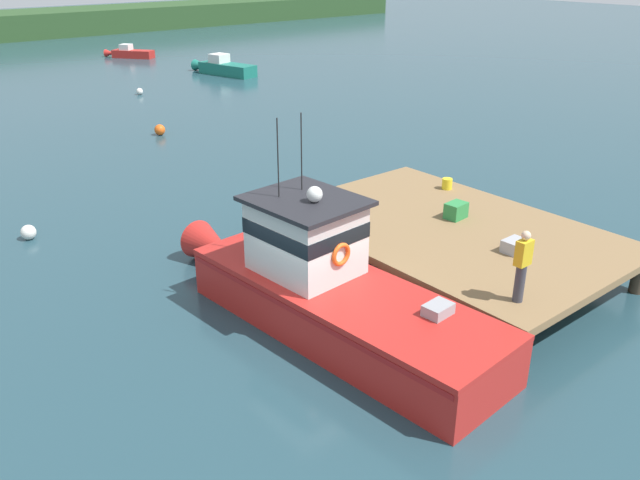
# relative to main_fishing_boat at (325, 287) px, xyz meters

# --- Properties ---
(ground_plane) EXTENTS (200.00, 200.00, 0.00)m
(ground_plane) POSITION_rel_main_fishing_boat_xyz_m (-0.16, 0.22, -1.01)
(ground_plane) COLOR #23424C
(dock) EXTENTS (6.00, 9.00, 1.20)m
(dock) POSITION_rel_main_fishing_boat_xyz_m (4.64, 0.22, 0.07)
(dock) COLOR #4C3D2D
(dock) RESTS_ON ground
(main_fishing_boat) EXTENTS (3.13, 9.91, 4.80)m
(main_fishing_boat) POSITION_rel_main_fishing_boat_xyz_m (0.00, 0.00, 0.00)
(main_fishing_boat) COLOR red
(main_fishing_boat) RESTS_ON ground
(crate_single_far) EXTENTS (0.61, 0.45, 0.32)m
(crate_single_far) POSITION_rel_main_fishing_boat_xyz_m (4.60, -1.85, 0.35)
(crate_single_far) COLOR #9E9EA3
(crate_single_far) RESTS_ON dock
(crate_single_by_cleat) EXTENTS (0.63, 0.49, 0.45)m
(crate_single_by_cleat) POSITION_rel_main_fishing_boat_xyz_m (5.23, 0.54, 0.42)
(crate_single_by_cleat) COLOR #2D8442
(crate_single_by_cleat) RESTS_ON dock
(bait_bucket) EXTENTS (0.32, 0.32, 0.34)m
(bait_bucket) POSITION_rel_main_fishing_boat_xyz_m (6.94, 2.30, 0.36)
(bait_bucket) COLOR yellow
(bait_bucket) RESTS_ON dock
(deckhand_by_the_boat) EXTENTS (0.36, 0.22, 1.63)m
(deckhand_by_the_boat) POSITION_rel_main_fishing_boat_xyz_m (2.54, -3.40, 1.05)
(deckhand_by_the_boat) COLOR #383842
(deckhand_by_the_boat) RESTS_ON dock
(moored_boat_off_the_point) EXTENTS (3.17, 3.84, 1.06)m
(moored_boat_off_the_point) POSITION_rel_main_fishing_boat_xyz_m (14.55, 42.15, -0.64)
(moored_boat_off_the_point) COLOR red
(moored_boat_off_the_point) RESTS_ON ground
(moored_boat_outer_mooring) EXTENTS (2.39, 5.57, 1.39)m
(moored_boat_outer_mooring) POSITION_rel_main_fishing_boat_xyz_m (16.24, 30.51, -0.53)
(moored_boat_outer_mooring) COLOR #196B5B
(moored_boat_outer_mooring) RESTS_ON ground
(mooring_buoy_outer) EXTENTS (0.46, 0.46, 0.46)m
(mooring_buoy_outer) POSITION_rel_main_fishing_boat_xyz_m (-3.75, 9.58, -0.78)
(mooring_buoy_outer) COLOR silver
(mooring_buoy_outer) RESTS_ON ground
(mooring_buoy_spare_mooring) EXTENTS (0.51, 0.51, 0.51)m
(mooring_buoy_spare_mooring) POSITION_rel_main_fishing_boat_xyz_m (5.05, 18.26, -0.75)
(mooring_buoy_spare_mooring) COLOR #EA5B19
(mooring_buoy_spare_mooring) RESTS_ON ground
(mooring_buoy_inshore) EXTENTS (0.40, 0.40, 0.40)m
(mooring_buoy_inshore) POSITION_rel_main_fishing_boat_xyz_m (8.52, 27.72, -0.81)
(mooring_buoy_inshore) COLOR silver
(mooring_buoy_inshore) RESTS_ON ground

